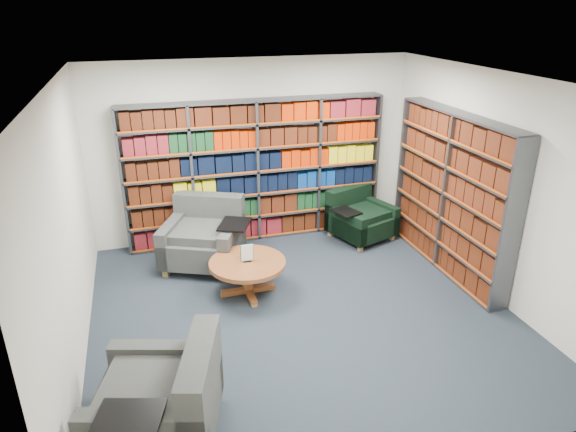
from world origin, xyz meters
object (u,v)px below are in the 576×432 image
object	(u,v)px
chair_green_right	(358,218)
coffee_table	(248,268)
chair_teal_front	(168,403)
chair_teal_left	(205,237)

from	to	relation	value
chair_green_right	coffee_table	bearing A→B (deg)	-149.39
chair_teal_front	coffee_table	size ratio (longest dim) A/B	1.35
chair_teal_front	coffee_table	xyz separation A→B (m)	(1.17, 2.17, -0.00)
coffee_table	chair_green_right	bearing A→B (deg)	30.61
chair_green_right	chair_teal_front	xyz separation A→B (m)	(-3.27, -3.41, 0.06)
chair_teal_left	chair_green_right	world-z (taller)	chair_teal_left
chair_teal_left	coffee_table	bearing A→B (deg)	-69.46
coffee_table	chair_teal_left	bearing A→B (deg)	110.54
chair_green_right	coffee_table	size ratio (longest dim) A/B	1.15
chair_teal_front	chair_teal_left	bearing A→B (deg)	76.57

